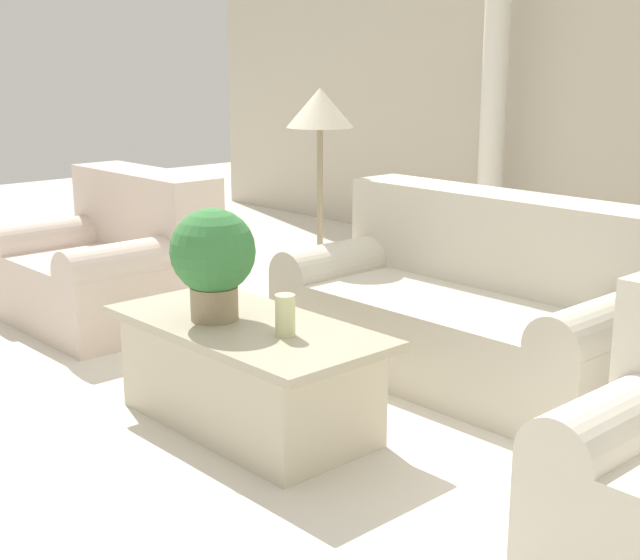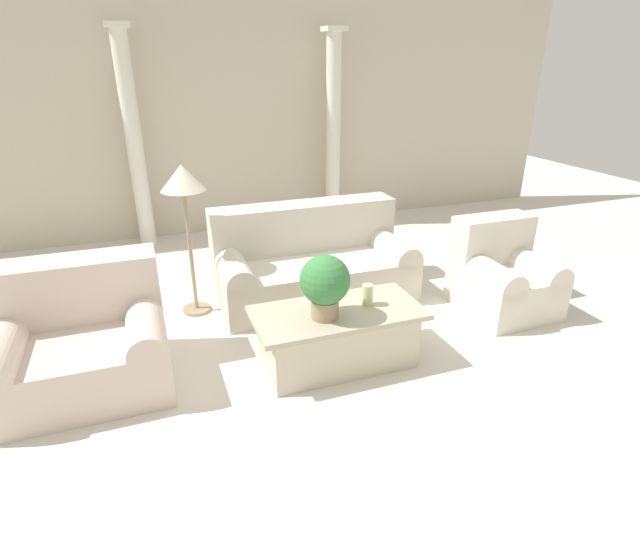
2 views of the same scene
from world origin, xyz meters
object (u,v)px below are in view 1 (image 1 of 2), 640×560
object	(u,v)px
coffee_table	(247,373)
loveseat	(113,262)
sofa_long	(474,305)
potted_plant	(213,257)
floor_lamp	(320,125)

from	to	relation	value
coffee_table	loveseat	bearing A→B (deg)	167.31
sofa_long	potted_plant	bearing A→B (deg)	-104.92
loveseat	potted_plant	size ratio (longest dim) A/B	2.46
sofa_long	potted_plant	size ratio (longest dim) A/B	3.91
coffee_table	sofa_long	bearing A→B (deg)	79.93
sofa_long	potted_plant	distance (m)	1.46
loveseat	floor_lamp	world-z (taller)	floor_lamp
potted_plant	floor_lamp	bearing A→B (deg)	120.61
loveseat	floor_lamp	xyz separation A→B (m)	(0.92, 0.88, 0.84)
sofa_long	coffee_table	world-z (taller)	sofa_long
potted_plant	loveseat	bearing A→B (deg)	164.25
sofa_long	floor_lamp	size ratio (longest dim) A/B	1.36
floor_lamp	coffee_table	bearing A→B (deg)	-54.06
coffee_table	potted_plant	distance (m)	0.53
floor_lamp	loveseat	bearing A→B (deg)	-136.17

